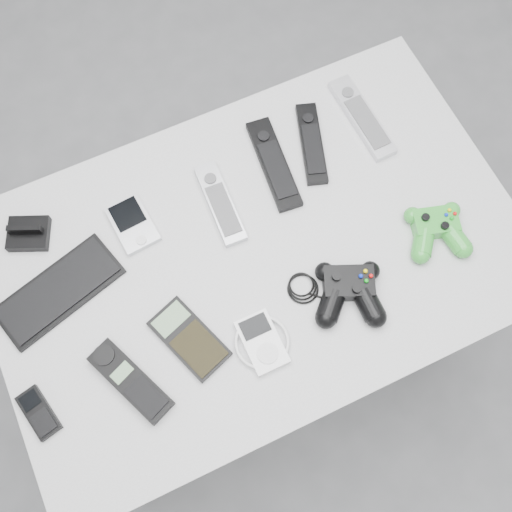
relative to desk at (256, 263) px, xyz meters
name	(u,v)px	position (x,y,z in m)	size (l,w,h in m)	color
floor	(227,319)	(-0.07, 0.08, -0.66)	(3.50, 3.50, 0.00)	slate
desk	(256,263)	(0.00, 0.00, 0.00)	(1.09, 0.70, 0.73)	#9F9FA2
pda_keyboard	(59,291)	(-0.39, 0.09, 0.07)	(0.25, 0.11, 0.02)	black
dock_bracket	(27,232)	(-0.41, 0.23, 0.09)	(0.08, 0.07, 0.04)	black
pda	(133,224)	(-0.21, 0.16, 0.07)	(0.08, 0.12, 0.02)	#AFB1B7
remote_silver_a	(220,203)	(-0.02, 0.13, 0.07)	(0.05, 0.19, 0.02)	#AFB1B7
remote_black_a	(312,143)	(0.22, 0.18, 0.07)	(0.04, 0.20, 0.02)	black
remote_black_b	(274,164)	(0.12, 0.16, 0.07)	(0.05, 0.22, 0.02)	black
remote_silver_b	(362,117)	(0.35, 0.19, 0.07)	(0.05, 0.22, 0.02)	#BBBBC3
mobile_phone	(39,413)	(-0.50, -0.12, 0.07)	(0.04, 0.10, 0.02)	black
cordless_handset	(131,381)	(-0.32, -0.14, 0.08)	(0.06, 0.18, 0.03)	black
calculator	(189,339)	(-0.19, -0.11, 0.07)	(0.08, 0.16, 0.02)	black
mp3_player	(262,342)	(-0.07, -0.18, 0.07)	(0.11, 0.11, 0.02)	white
controller_black	(349,290)	(0.13, -0.16, 0.09)	(0.24, 0.15, 0.05)	black
controller_green	(437,228)	(0.35, -0.12, 0.08)	(0.13, 0.14, 0.04)	#268C29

